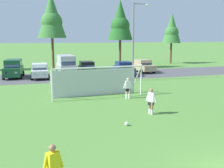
% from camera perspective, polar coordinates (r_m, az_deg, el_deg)
% --- Properties ---
extents(ground_plane, '(400.00, 400.00, 0.00)m').
position_cam_1_polar(ground_plane, '(23.46, 0.44, -1.98)').
color(ground_plane, '#518438').
extents(parking_lot_strip, '(52.00, 8.40, 0.01)m').
position_cam_1_polar(parking_lot_strip, '(34.19, -5.26, 1.73)').
color(parking_lot_strip, '#4C4C51').
rests_on(parking_lot_strip, ground).
extents(soccer_ball, '(0.22, 0.22, 0.22)m').
position_cam_1_polar(soccer_ball, '(15.11, 3.08, -8.28)').
color(soccer_ball, white).
rests_on(soccer_ball, ground).
extents(soccer_goal, '(7.49, 2.23, 2.57)m').
position_cam_1_polar(soccer_goal, '(22.26, -3.31, 0.74)').
color(soccer_goal, white).
rests_on(soccer_goal, ground).
extents(player_striker_near, '(0.52, 0.63, 1.64)m').
position_cam_1_polar(player_striker_near, '(17.26, 8.18, -3.61)').
color(player_striker_near, '#936B4C').
rests_on(player_striker_near, ground).
extents(player_midfield_center, '(0.73, 0.28, 1.64)m').
position_cam_1_polar(player_midfield_center, '(21.49, 3.36, -0.86)').
color(player_midfield_center, beige).
rests_on(player_midfield_center, ground).
extents(parked_car_slot_far_left, '(2.39, 4.73, 2.16)m').
position_cam_1_polar(parked_car_slot_far_left, '(34.41, -19.92, 3.10)').
color(parked_car_slot_far_left, '#194C2D').
rests_on(parked_car_slot_far_left, ground).
extents(parked_car_slot_left, '(2.15, 4.26, 1.72)m').
position_cam_1_polar(parked_car_slot_left, '(32.99, -14.90, 2.67)').
color(parked_car_slot_left, silver).
rests_on(parked_car_slot_left, ground).
extents(parked_car_slot_center_left, '(2.24, 4.82, 2.52)m').
position_cam_1_polar(parked_car_slot_center_left, '(34.78, -9.55, 4.00)').
color(parked_car_slot_center_left, '#B2B2BC').
rests_on(parked_car_slot_center_left, ground).
extents(parked_car_slot_center, '(2.22, 4.29, 1.72)m').
position_cam_1_polar(parked_car_slot_center, '(34.81, -5.26, 3.33)').
color(parked_car_slot_center, black).
rests_on(parked_car_slot_center, ground).
extents(parked_car_slot_center_right, '(2.20, 4.28, 1.72)m').
position_cam_1_polar(parked_car_slot_center_right, '(34.46, 2.45, 3.29)').
color(parked_car_slot_center_right, navy).
rests_on(parked_car_slot_center_right, ground).
extents(parked_car_slot_right, '(2.24, 4.30, 1.72)m').
position_cam_1_polar(parked_car_slot_right, '(37.61, 6.56, 3.79)').
color(parked_car_slot_right, tan).
rests_on(parked_car_slot_right, ground).
extents(tree_mid_left, '(4.18, 4.18, 11.14)m').
position_cam_1_polar(tree_mid_left, '(41.94, -12.54, 13.53)').
color(tree_mid_left, brown).
rests_on(tree_mid_left, ground).
extents(tree_center_back, '(3.89, 3.89, 10.37)m').
position_cam_1_polar(tree_center_back, '(42.65, 1.72, 12.96)').
color(tree_center_back, brown).
rests_on(tree_center_back, ground).
extents(tree_mid_right, '(3.35, 3.35, 8.92)m').
position_cam_1_polar(tree_mid_right, '(50.96, 12.39, 11.11)').
color(tree_mid_right, brown).
rests_on(tree_mid_right, ground).
extents(street_lamp, '(2.00, 0.32, 8.40)m').
position_cam_1_polar(street_lamp, '(30.20, 4.73, 8.94)').
color(street_lamp, slate).
rests_on(street_lamp, ground).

